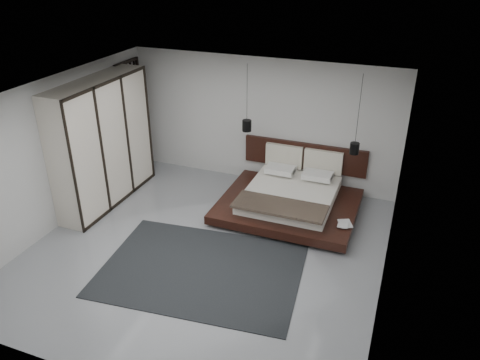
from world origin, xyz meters
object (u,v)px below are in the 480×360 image
at_px(pendant_left, 247,125).
at_px(pendant_right, 354,148).
at_px(wardrobe, 103,143).
at_px(lattice_screen, 132,118).
at_px(bed, 290,197).
at_px(rug, 202,269).

relative_size(pendant_left, pendant_right, 0.89).
bearing_deg(wardrobe, lattice_screen, 99.67).
height_order(pendant_right, wardrobe, pendant_right).
xyz_separation_m(bed, wardrobe, (-3.70, -0.94, 1.01)).
height_order(lattice_screen, rug, lattice_screen).
xyz_separation_m(pendant_left, rug, (0.26, -2.88, -1.52)).
relative_size(bed, rug, 0.82).
bearing_deg(rug, wardrobe, 151.95).
xyz_separation_m(pendant_right, wardrobe, (-4.80, -1.35, -0.07)).
relative_size(lattice_screen, bed, 0.97).
relative_size(pendant_left, rug, 0.42).
bearing_deg(bed, rug, -108.84).
bearing_deg(pendant_left, lattice_screen, 177.49).
distance_m(lattice_screen, pendant_left, 2.86).
relative_size(lattice_screen, pendant_left, 1.87).
distance_m(lattice_screen, pendant_right, 5.06).
bearing_deg(lattice_screen, bed, -7.76).
relative_size(lattice_screen, pendant_right, 1.67).
bearing_deg(pendant_right, pendant_left, -180.00).
relative_size(pendant_right, rug, 0.48).
height_order(lattice_screen, wardrobe, lattice_screen).
bearing_deg(wardrobe, bed, 14.22).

